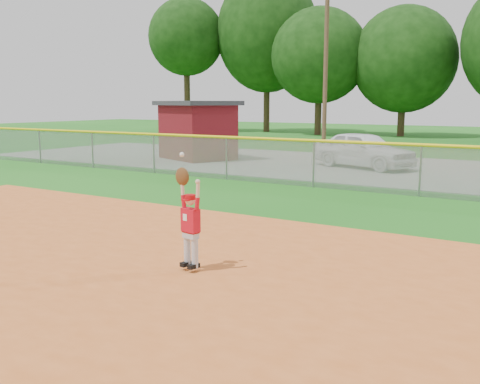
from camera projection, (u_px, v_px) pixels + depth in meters
name	position (u px, v px, depth m)	size (l,w,h in m)	color
ground	(239.00, 307.00, 7.12)	(120.00, 120.00, 0.00)	#1B6216
parking_strip	(456.00, 173.00, 20.58)	(44.00, 10.00, 0.03)	gray
car_white_a	(364.00, 150.00, 22.04)	(1.77, 4.40, 1.50)	white
utility_shed	(197.00, 130.00, 25.48)	(4.54, 4.10, 2.78)	#590C12
outfield_fence	(421.00, 166.00, 15.39)	(40.06, 0.10, 1.55)	gray
ballplayer	(189.00, 218.00, 8.46)	(0.53, 0.26, 1.83)	silver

